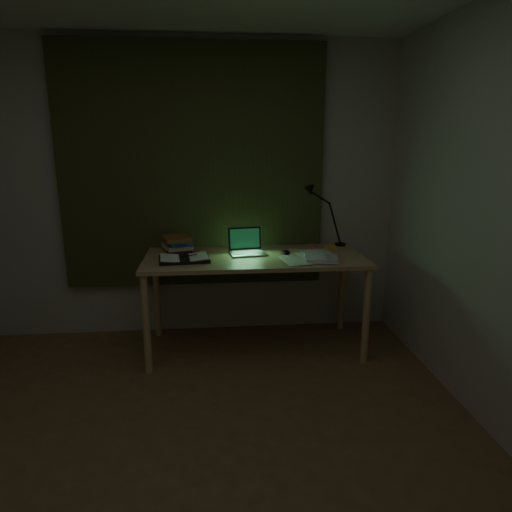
{
  "coord_description": "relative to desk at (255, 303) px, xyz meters",
  "views": [
    {
      "loc": [
        0.15,
        -1.95,
        1.68
      ],
      "look_at": [
        0.48,
        1.42,
        0.82
      ],
      "focal_mm": 32.0,
      "sensor_mm": 36.0,
      "label": 1
    }
  ],
  "objects": [
    {
      "name": "sticky_yellow",
      "position": [
        0.68,
        0.22,
        0.4
      ],
      "size": [
        0.1,
        0.1,
        0.02
      ],
      "primitive_type": "cube",
      "rotation": [
        0.0,
        0.0,
        0.17
      ],
      "color": "gold",
      "rests_on": "desk"
    },
    {
      "name": "loose_papers",
      "position": [
        0.4,
        -0.13,
        0.41
      ],
      "size": [
        0.38,
        0.4,
        0.02
      ],
      "primitive_type": null,
      "rotation": [
        0.0,
        0.0,
        0.05
      ],
      "color": "silver",
      "rests_on": "desk"
    },
    {
      "name": "desk",
      "position": [
        0.0,
        0.0,
        0.0
      ],
      "size": [
        1.73,
        0.76,
        0.79
      ],
      "primitive_type": null,
      "color": "tan",
      "rests_on": "floor"
    },
    {
      "name": "curtain",
      "position": [
        -0.48,
        0.42,
        1.06
      ],
      "size": [
        2.2,
        0.06,
        2.0
      ],
      "primitive_type": "cube",
      "color": "#33391C",
      "rests_on": "wall_back"
    },
    {
      "name": "book_stack",
      "position": [
        -0.61,
        0.2,
        0.46
      ],
      "size": [
        0.25,
        0.28,
        0.13
      ],
      "primitive_type": null,
      "rotation": [
        0.0,
        0.0,
        0.21
      ],
      "color": "white",
      "rests_on": "desk"
    },
    {
      "name": "desk_lamp",
      "position": [
        0.78,
        0.3,
        0.65
      ],
      "size": [
        0.38,
        0.32,
        0.51
      ],
      "primitive_type": null,
      "rotation": [
        0.0,
        0.0,
        -0.16
      ],
      "color": "black",
      "rests_on": "desk"
    },
    {
      "name": "open_textbook",
      "position": [
        -0.55,
        -0.09,
        0.41
      ],
      "size": [
        0.4,
        0.31,
        0.03
      ],
      "primitive_type": null,
      "rotation": [
        0.0,
        0.0,
        0.11
      ],
      "color": "white",
      "rests_on": "desk"
    },
    {
      "name": "mouse",
      "position": [
        0.26,
        0.02,
        0.41
      ],
      "size": [
        0.06,
        0.1,
        0.04
      ],
      "primitive_type": "ellipsoid",
      "rotation": [
        0.0,
        0.0,
        0.01
      ],
      "color": "black",
      "rests_on": "desk"
    },
    {
      "name": "laptop",
      "position": [
        -0.05,
        0.06,
        0.5
      ],
      "size": [
        0.33,
        0.36,
        0.2
      ],
      "primitive_type": null,
      "rotation": [
        0.0,
        0.0,
        0.16
      ],
      "color": "#A8A8AD",
      "rests_on": "desk"
    },
    {
      "name": "floor",
      "position": [
        -0.48,
        -1.54,
        -0.39
      ],
      "size": [
        3.5,
        4.0,
        0.0
      ],
      "primitive_type": "cube",
      "color": "brown",
      "rests_on": "ground"
    },
    {
      "name": "wall_back",
      "position": [
        -0.48,
        0.46,
        0.86
      ],
      "size": [
        3.5,
        0.0,
        2.5
      ],
      "primitive_type": "cube",
      "color": "beige",
      "rests_on": "ground"
    },
    {
      "name": "sticky_pink",
      "position": [
        0.52,
        0.24,
        0.4
      ],
      "size": [
        0.08,
        0.08,
        0.02
      ],
      "primitive_type": "cube",
      "rotation": [
        0.0,
        0.0,
        -0.18
      ],
      "color": "#D9547F",
      "rests_on": "desk"
    }
  ]
}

